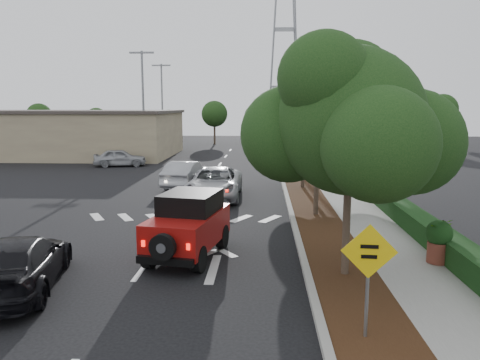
# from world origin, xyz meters

# --- Properties ---
(ground) EXTENTS (120.00, 120.00, 0.00)m
(ground) POSITION_xyz_m (0.00, 0.00, 0.00)
(ground) COLOR black
(ground) RESTS_ON ground
(curb) EXTENTS (0.20, 70.00, 0.15)m
(curb) POSITION_xyz_m (4.60, 12.00, 0.07)
(curb) COLOR #9E9B93
(curb) RESTS_ON ground
(planting_strip) EXTENTS (1.80, 70.00, 0.12)m
(planting_strip) POSITION_xyz_m (5.60, 12.00, 0.06)
(planting_strip) COLOR black
(planting_strip) RESTS_ON ground
(sidewalk) EXTENTS (2.00, 70.00, 0.12)m
(sidewalk) POSITION_xyz_m (7.50, 12.00, 0.06)
(sidewalk) COLOR gray
(sidewalk) RESTS_ON ground
(hedge) EXTENTS (0.80, 70.00, 0.80)m
(hedge) POSITION_xyz_m (8.90, 12.00, 0.40)
(hedge) COLOR black
(hedge) RESTS_ON ground
(commercial_building) EXTENTS (22.00, 12.00, 4.00)m
(commercial_building) POSITION_xyz_m (-16.00, 30.00, 2.00)
(commercial_building) COLOR gray
(commercial_building) RESTS_ON ground
(transmission_tower) EXTENTS (7.00, 4.00, 28.00)m
(transmission_tower) POSITION_xyz_m (6.00, 48.00, 0.00)
(transmission_tower) COLOR slate
(transmission_tower) RESTS_ON ground
(street_tree_near) EXTENTS (3.80, 3.80, 5.92)m
(street_tree_near) POSITION_xyz_m (5.60, -0.50, 0.00)
(street_tree_near) COLOR black
(street_tree_near) RESTS_ON ground
(street_tree_mid) EXTENTS (3.20, 3.20, 5.32)m
(street_tree_mid) POSITION_xyz_m (5.60, 6.50, 0.00)
(street_tree_mid) COLOR black
(street_tree_mid) RESTS_ON ground
(street_tree_far) EXTENTS (3.40, 3.40, 5.62)m
(street_tree_far) POSITION_xyz_m (5.60, 13.00, 0.00)
(street_tree_far) COLOR black
(street_tree_far) RESTS_ON ground
(light_pole_a) EXTENTS (2.00, 0.22, 9.00)m
(light_pole_a) POSITION_xyz_m (-6.50, 26.00, 0.00)
(light_pole_a) COLOR slate
(light_pole_a) RESTS_ON ground
(light_pole_b) EXTENTS (2.00, 0.22, 9.00)m
(light_pole_b) POSITION_xyz_m (-7.50, 38.00, 0.00)
(light_pole_b) COLOR slate
(light_pole_b) RESTS_ON ground
(red_jeep) EXTENTS (2.32, 4.00, 1.97)m
(red_jeep) POSITION_xyz_m (1.17, 1.19, 1.00)
(red_jeep) COLOR black
(red_jeep) RESTS_ON ground
(silver_suv_ahead) EXTENTS (2.54, 5.49, 1.52)m
(silver_suv_ahead) POSITION_xyz_m (1.00, 10.27, 0.76)
(silver_suv_ahead) COLOR #A5A7AC
(silver_suv_ahead) RESTS_ON ground
(black_suv_oncoming) EXTENTS (2.87, 5.00, 1.36)m
(black_suv_oncoming) POSITION_xyz_m (-2.70, -1.73, 0.68)
(black_suv_oncoming) COLOR black
(black_suv_oncoming) RESTS_ON ground
(silver_sedan_oncoming) EXTENTS (2.15, 4.66, 1.48)m
(silver_sedan_oncoming) POSITION_xyz_m (-1.00, 13.54, 0.74)
(silver_sedan_oncoming) COLOR #9C9EA3
(silver_sedan_oncoming) RESTS_ON ground
(parked_suv) EXTENTS (4.15, 2.37, 1.33)m
(parked_suv) POSITION_xyz_m (-7.52, 22.42, 0.67)
(parked_suv) COLOR #A2A5AA
(parked_suv) RESTS_ON ground
(speed_hump_sign) EXTENTS (1.06, 0.12, 2.26)m
(speed_hump_sign) POSITION_xyz_m (5.40, -4.01, 1.56)
(speed_hump_sign) COLOR slate
(speed_hump_sign) RESTS_ON ground
(terracotta_planter) EXTENTS (0.75, 0.75, 1.30)m
(terracotta_planter) POSITION_xyz_m (8.40, 0.49, 0.88)
(terracotta_planter) COLOR brown
(terracotta_planter) RESTS_ON ground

